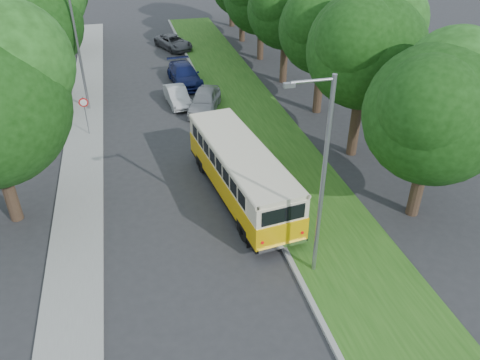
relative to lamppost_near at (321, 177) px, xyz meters
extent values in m
plane|color=#2C2C2E|center=(-4.21, 2.50, -4.37)|extent=(120.00, 120.00, 0.00)
cube|color=gray|center=(-0.61, 7.50, -4.29)|extent=(0.20, 70.00, 0.15)
cube|color=#255316|center=(1.74, 7.50, -4.30)|extent=(4.50, 70.00, 0.13)
cube|color=gray|center=(-9.01, 7.50, -4.31)|extent=(2.20, 70.00, 0.12)
cylinder|color=#332319|center=(5.95, 2.50, -2.70)|extent=(0.56, 0.56, 3.35)
sphere|color=#11340C|center=(5.95, 2.50, 0.58)|extent=(5.85, 5.85, 5.85)
sphere|color=#11340C|center=(6.97, 3.08, 1.75)|extent=(4.38, 4.38, 4.38)
sphere|color=#11340C|center=(5.07, 1.77, 1.32)|extent=(4.09, 4.09, 4.09)
cylinder|color=#332319|center=(5.75, 8.50, -2.24)|extent=(0.56, 0.56, 4.26)
sphere|color=#11340C|center=(5.75, 8.50, 1.54)|extent=(5.98, 5.98, 5.98)
sphere|color=#11340C|center=(6.80, 9.10, 2.73)|extent=(4.49, 4.49, 4.49)
sphere|color=#11340C|center=(4.86, 7.75, 2.29)|extent=(4.19, 4.19, 4.19)
cylinder|color=#332319|center=(6.08, 14.50, -2.39)|extent=(0.56, 0.56, 3.95)
sphere|color=#11340C|center=(6.08, 14.50, 1.13)|extent=(5.61, 5.61, 5.61)
sphere|color=#11340C|center=(7.06, 15.06, 2.25)|extent=(4.21, 4.21, 4.21)
sphere|color=#11340C|center=(5.24, 13.80, 1.83)|extent=(3.92, 3.92, 3.92)
cylinder|color=#332319|center=(5.69, 20.50, -2.44)|extent=(0.56, 0.56, 3.86)
sphere|color=#11340C|center=(5.69, 20.50, 1.05)|extent=(5.64, 5.64, 5.64)
sphere|color=#11340C|center=(4.85, 19.80, 1.75)|extent=(3.95, 3.95, 3.95)
cylinder|color=#332319|center=(5.59, 26.50, -2.58)|extent=(0.56, 0.56, 3.58)
cylinder|color=#332319|center=(5.46, 32.50, -2.53)|extent=(0.56, 0.56, 3.68)
cylinder|color=#332319|center=(5.84, 38.50, -2.34)|extent=(0.56, 0.56, 4.05)
cylinder|color=#332319|center=(-11.71, 6.50, -2.53)|extent=(0.56, 0.56, 3.68)
sphere|color=#11340C|center=(-10.52, 7.18, 2.54)|extent=(5.10, 5.10, 5.10)
cylinder|color=#332319|center=(-11.71, 20.50, -2.53)|extent=(0.56, 0.56, 3.68)
sphere|color=#11340C|center=(-11.71, 20.50, 1.18)|extent=(6.80, 6.80, 6.80)
sphere|color=#11340C|center=(-12.73, 19.65, 2.03)|extent=(4.76, 4.76, 4.76)
cylinder|color=#332319|center=(-11.71, 32.50, -2.53)|extent=(0.56, 0.56, 3.68)
cylinder|color=gray|center=(0.09, 0.00, -0.37)|extent=(0.16, 0.16, 8.00)
cylinder|color=gray|center=(-0.61, 0.00, 3.48)|extent=(1.40, 0.10, 0.10)
cube|color=gray|center=(-1.36, 0.00, 3.41)|extent=(0.35, 0.16, 0.14)
cylinder|color=gray|center=(-8.81, 18.50, -0.62)|extent=(0.16, 0.16, 7.50)
cylinder|color=gray|center=(-8.71, 14.50, -3.12)|extent=(0.06, 0.06, 2.50)
cone|color=red|center=(-8.71, 14.46, -2.22)|extent=(0.56, 0.02, 0.56)
cone|color=white|center=(-8.71, 14.44, -2.22)|extent=(0.40, 0.02, 0.40)
imported|color=#A8A7AC|center=(-1.21, 16.43, -3.62)|extent=(3.20, 4.71, 1.49)
imported|color=silver|center=(-2.84, 18.02, -3.76)|extent=(1.63, 3.80, 1.22)
imported|color=#121B50|center=(-1.76, 21.88, -3.64)|extent=(2.41, 5.19, 1.47)
imported|color=#4F5056|center=(-1.42, 31.41, -3.74)|extent=(3.59, 4.99, 1.26)
camera|label=1|loc=(-6.03, -12.60, 8.39)|focal=35.00mm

